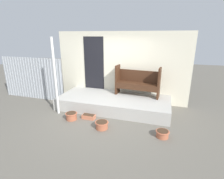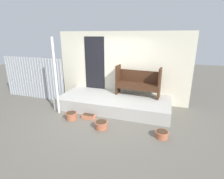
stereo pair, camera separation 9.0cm
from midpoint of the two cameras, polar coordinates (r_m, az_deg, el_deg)
The scene contains 10 objects.
ground_plane at distance 5.55m, azimuth -2.91°, elevation -9.00°, with size 24.00×24.00×0.00m, color #666056.
porch_slab at distance 6.12m, azimuth 1.07°, elevation -4.32°, with size 3.80×1.62×0.40m.
house_wall at distance 6.61m, azimuth 2.95°, elevation 7.25°, with size 5.00×0.08×2.60m.
fence_corrugated at distance 7.64m, azimuth -23.97°, elevation 3.45°, with size 2.73×0.05×1.64m.
support_post at distance 5.71m, azimuth -17.52°, elevation 3.85°, with size 0.08×0.08×2.42m.
bench at distance 6.17m, azimuth 8.91°, elevation 2.71°, with size 1.56×0.52×1.04m.
flower_pot_left at distance 5.51m, azimuth -12.67°, elevation -8.28°, with size 0.36×0.36×0.22m.
flower_pot_middle at distance 4.90m, azimuth -3.01°, elevation -11.38°, with size 0.38×0.38×0.20m.
flower_pot_right at distance 4.69m, azimuth 16.49°, elevation -13.76°, with size 0.34×0.34×0.18m.
planter_box_rect at distance 5.48m, azimuth -7.19°, elevation -8.73°, with size 0.40×0.20×0.13m.
Camera 2 is at (1.86, -4.61, 2.47)m, focal length 28.00 mm.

